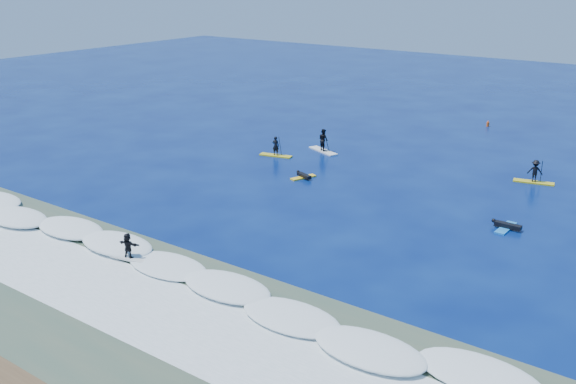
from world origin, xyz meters
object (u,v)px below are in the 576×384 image
Objects in this scene: sup_paddler_left at (276,149)px; sup_paddler_center at (323,142)px; wave_surfer at (128,247)px; prone_paddler_near at (303,176)px; marker_buoy at (488,124)px; sup_paddler_right at (535,173)px; prone_paddler_far at (506,226)px.

sup_paddler_center is (2.33, 3.43, 0.24)m from sup_paddler_left.
sup_paddler_center reaches higher than wave_surfer.
prone_paddler_near is 24.11m from marker_buoy.
marker_buoy reaches higher than prone_paddler_near.
sup_paddler_right is (18.85, 5.20, 0.16)m from sup_paddler_left.
sup_paddler_right is 17.21m from marker_buoy.
sup_paddler_center is 5.04× the size of marker_buoy.
prone_paddler_near is at bearing -46.85° from sup_paddler_left.
sup_paddler_right is at bearing 28.82° from sup_paddler_center.
sup_paddler_left is 0.86× the size of sup_paddler_center.
prone_paddler_far is at bearing -68.29° from marker_buoy.
marker_buoy is at bearing 87.23° from sup_paddler_center.
sup_paddler_right reaches higher than wave_surfer.
wave_surfer is at bearing -59.11° from sup_paddler_center.
sup_paddler_right is at bearing -60.11° from marker_buoy.
wave_surfer is (5.74, -20.20, 0.22)m from sup_paddler_left.
sup_paddler_center is at bearing 173.92° from sup_paddler_right.
sup_paddler_right reaches higher than prone_paddler_far.
prone_paddler_near is at bearing 81.01° from wave_surfer.
sup_paddler_left is 20.51m from prone_paddler_far.
prone_paddler_far is (20.03, -4.40, -0.43)m from sup_paddler_left.
sup_paddler_right is 16.27m from prone_paddler_near.
prone_paddler_far is at bearing 36.59° from wave_surfer.
sup_paddler_left reaches higher than wave_surfer.
sup_paddler_right is 28.58m from wave_surfer.
wave_surfer is 40.57m from marker_buoy.
wave_surfer is 3.21× the size of marker_buoy.
sup_paddler_right is at bearing 8.57° from prone_paddler_far.
sup_paddler_center is at bearing -115.45° from marker_buoy.
sup_paddler_center is 23.87m from wave_surfer.
wave_surfer is at bearing -96.42° from marker_buoy.
sup_paddler_right is at bearing 2.65° from sup_paddler_left.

